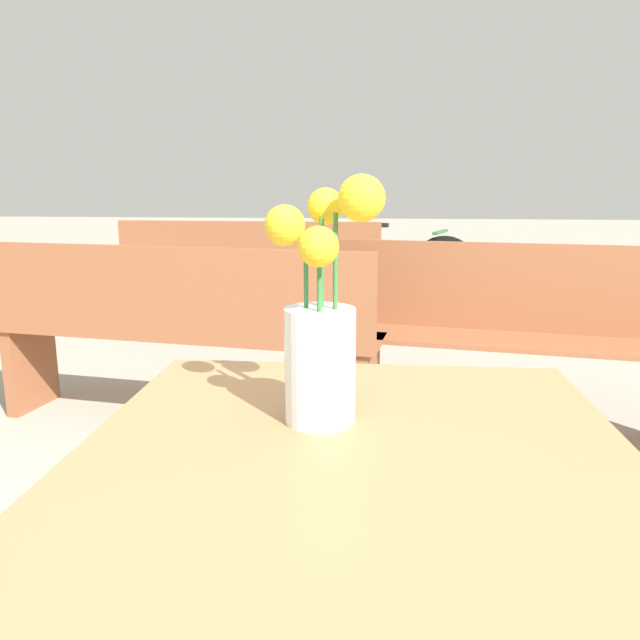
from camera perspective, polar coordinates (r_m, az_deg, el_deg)
name	(u,v)px	position (r m, az deg, el deg)	size (l,w,h in m)	color
table_front	(354,534)	(0.90, 3.10, -18.97)	(0.79, 0.91, 0.75)	#9E7047
flower_vase	(321,338)	(0.93, 0.10, -1.65)	(0.17, 0.16, 0.37)	silver
bench_near	(177,329)	(2.87, -12.92, -0.80)	(1.86, 0.62, 0.85)	brown
bench_middle	(476,329)	(2.91, 14.08, -0.82)	(1.73, 0.63, 0.85)	brown
bench_far	(251,272)	(4.63, -6.35, 4.38)	(1.91, 0.39, 0.85)	brown
bicycle	(396,266)	(6.04, 6.97, 4.91)	(1.50, 0.62, 0.74)	black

